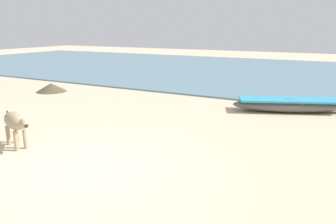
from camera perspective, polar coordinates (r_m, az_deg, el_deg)
The scene contains 5 objects.
ground at distance 7.79m, azimuth -14.17°, elevation -9.43°, with size 80.00×80.00×0.00m, color beige.
sea_water at distance 24.48m, azimuth 16.40°, elevation 6.68°, with size 60.00×20.00×0.08m, color slate.
fishing_boat_0 at distance 13.22m, azimuth 20.35°, elevation 1.20°, with size 4.29×2.58×0.70m.
cow_adult_dun at distance 9.48m, azimuth -25.02°, elevation -1.66°, with size 1.43×0.76×0.95m.
debris_pile_0 at distance 17.40m, azimuth -19.66°, elevation 4.05°, with size 1.49×1.49×0.42m, color brown.
Camera 1 is at (4.90, -5.20, 3.09)m, focal length 35.02 mm.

